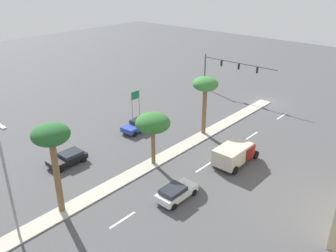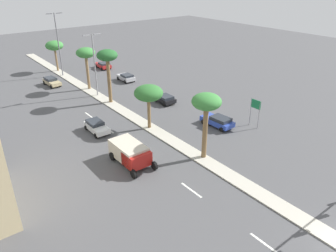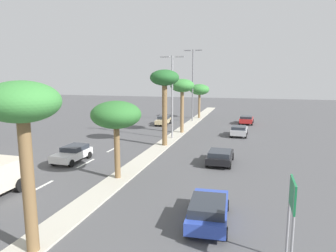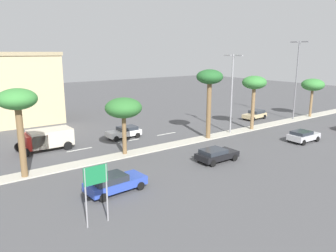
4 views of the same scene
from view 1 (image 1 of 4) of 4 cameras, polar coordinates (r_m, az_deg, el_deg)
The scene contains 17 objects.
ground_plane at distance 35.75m, azimuth -7.24°, elevation -8.60°, with size 160.00×160.00×0.00m, color #4C4C4F.
median_curb at distance 31.92m, azimuth -19.09°, elevation -14.37°, with size 1.80×76.82×0.12m, color #B7B2A3.
lane_stripe_front at distance 52.53m, azimuth 17.85°, elevation 1.51°, with size 0.20×2.80×0.01m, color silver.
lane_stripe_trailing at distance 45.53m, azimuth 13.41°, elevation -1.50°, with size 0.20×2.80×0.01m, color silver.
lane_stripe_center at distance 37.74m, azimuth 5.79°, elevation -6.60°, with size 0.20×2.80×0.01m, color silver.
lane_stripe_left at distance 33.78m, azimuth -0.32°, elevation -10.55°, with size 0.20×2.80×0.01m, color silver.
lane_stripe_inboard at distance 30.75m, azimuth -7.35°, elevation -14.82°, with size 0.20×2.80×0.01m, color silver.
traffic_signal_gantry at distance 59.38m, azimuth 8.65°, elevation 8.91°, with size 13.21×0.53×6.06m.
directional_road_sign at distance 49.24m, azimuth -5.29°, elevation 4.47°, with size 0.10×1.49×3.72m.
palm_tree_inboard at distance 42.74m, azimuth 6.05°, elevation 6.36°, with size 3.08×3.08×7.29m.
palm_tree_far at distance 35.99m, azimuth -2.47°, elevation 0.41°, with size 3.63×3.63×5.69m.
palm_tree_mid at distance 29.24m, azimuth -18.30°, elevation -2.05°, with size 3.07×3.07×8.09m.
street_lamp_front at distance 28.08m, azimuth -24.74°, elevation -6.84°, with size 2.90×0.24×9.75m.
sedan_black_front at distance 39.32m, azimuth -15.84°, elevation -4.97°, with size 2.14×4.07×1.25m.
sedan_white_right at distance 32.43m, azimuth 1.29°, elevation -10.63°, with size 2.00×4.08×1.37m.
sedan_blue_outboard at distance 45.67m, azimuth -4.77°, elevation 0.24°, with size 2.28×4.61×1.40m.
box_truck at distance 38.32m, azimuth 10.74°, elevation -4.29°, with size 2.77×5.54×2.18m.
Camera 1 is at (-23.06, 49.21, 19.30)m, focal length 37.76 mm.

